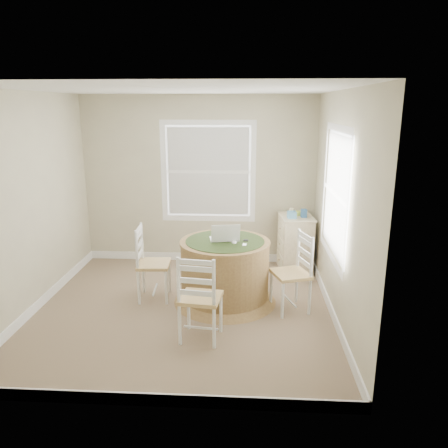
{
  "coord_description": "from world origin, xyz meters",
  "views": [
    {
      "loc": [
        0.79,
        -4.88,
        2.42
      ],
      "look_at": [
        0.47,
        0.45,
        0.98
      ],
      "focal_mm": 35.0,
      "sensor_mm": 36.0,
      "label": 1
    }
  ],
  "objects_px": {
    "chair_right": "(291,274)",
    "laptop": "(225,238)",
    "chair_near": "(201,297)",
    "round_table": "(225,269)",
    "corner_chest": "(295,243)",
    "chair_left": "(154,264)"
  },
  "relations": [
    {
      "from": "round_table",
      "to": "corner_chest",
      "type": "bearing_deg",
      "value": 52.51
    },
    {
      "from": "chair_left",
      "to": "laptop",
      "type": "height_order",
      "value": "laptop"
    },
    {
      "from": "round_table",
      "to": "chair_near",
      "type": "relative_size",
      "value": 1.37
    },
    {
      "from": "round_table",
      "to": "chair_right",
      "type": "relative_size",
      "value": 1.37
    },
    {
      "from": "laptop",
      "to": "corner_chest",
      "type": "bearing_deg",
      "value": -141.42
    },
    {
      "from": "chair_left",
      "to": "chair_near",
      "type": "bearing_deg",
      "value": -148.02
    },
    {
      "from": "chair_left",
      "to": "chair_right",
      "type": "distance_m",
      "value": 1.74
    },
    {
      "from": "laptop",
      "to": "corner_chest",
      "type": "distance_m",
      "value": 1.57
    },
    {
      "from": "chair_right",
      "to": "round_table",
      "type": "bearing_deg",
      "value": -123.65
    },
    {
      "from": "round_table",
      "to": "chair_right",
      "type": "height_order",
      "value": "chair_right"
    },
    {
      "from": "chair_right",
      "to": "laptop",
      "type": "bearing_deg",
      "value": -125.11
    },
    {
      "from": "corner_chest",
      "to": "chair_left",
      "type": "bearing_deg",
      "value": -154.9
    },
    {
      "from": "chair_left",
      "to": "corner_chest",
      "type": "xyz_separation_m",
      "value": [
        1.91,
        1.14,
        -0.05
      ]
    },
    {
      "from": "round_table",
      "to": "corner_chest",
      "type": "distance_m",
      "value": 1.53
    },
    {
      "from": "round_table",
      "to": "laptop",
      "type": "relative_size",
      "value": 3.26
    },
    {
      "from": "chair_left",
      "to": "corner_chest",
      "type": "relative_size",
      "value": 1.12
    },
    {
      "from": "chair_near",
      "to": "laptop",
      "type": "height_order",
      "value": "laptop"
    },
    {
      "from": "chair_left",
      "to": "laptop",
      "type": "bearing_deg",
      "value": -94.07
    },
    {
      "from": "chair_left",
      "to": "laptop",
      "type": "xyz_separation_m",
      "value": [
        0.91,
        -0.0,
        0.37
      ]
    },
    {
      "from": "chair_right",
      "to": "corner_chest",
      "type": "relative_size",
      "value": 1.12
    },
    {
      "from": "chair_left",
      "to": "chair_near",
      "type": "relative_size",
      "value": 1.0
    },
    {
      "from": "laptop",
      "to": "chair_near",
      "type": "bearing_deg",
      "value": 68.29
    }
  ]
}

